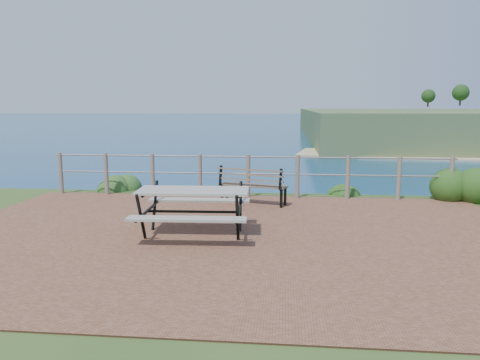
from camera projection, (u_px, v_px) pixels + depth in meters
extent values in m
cube|color=brown|center=(232.00, 237.00, 7.77)|extent=(10.00, 7.00, 0.12)
plane|color=#155C80|center=(284.00, 110.00, 204.30)|extent=(1200.00, 1200.00, 0.00)
cylinder|color=#6B5B4C|center=(61.00, 173.00, 11.42)|extent=(0.10, 0.10, 1.00)
cylinder|color=#6B5B4C|center=(106.00, 174.00, 11.31)|extent=(0.10, 0.10, 1.00)
cylinder|color=#6B5B4C|center=(153.00, 174.00, 11.20)|extent=(0.10, 0.10, 1.00)
cylinder|color=#6B5B4C|center=(200.00, 175.00, 11.09)|extent=(0.10, 0.10, 1.00)
cylinder|color=#6B5B4C|center=(248.00, 176.00, 10.98)|extent=(0.10, 0.10, 1.00)
cylinder|color=#6B5B4C|center=(297.00, 177.00, 10.87)|extent=(0.10, 0.10, 1.00)
cylinder|color=#6B5B4C|center=(348.00, 177.00, 10.76)|extent=(0.10, 0.10, 1.00)
cylinder|color=#6B5B4C|center=(399.00, 178.00, 10.64)|extent=(0.10, 0.10, 1.00)
cylinder|color=#6B5B4C|center=(451.00, 179.00, 10.53)|extent=(0.10, 0.10, 1.00)
cylinder|color=slate|center=(248.00, 157.00, 10.91)|extent=(9.40, 0.04, 0.04)
cylinder|color=slate|center=(248.00, 174.00, 10.97)|extent=(9.40, 0.04, 0.04)
cube|color=gray|center=(193.00, 191.00, 7.70)|extent=(1.85, 0.83, 0.04)
cube|color=gray|center=(193.00, 209.00, 7.75)|extent=(1.83, 0.35, 0.04)
cube|color=gray|center=(193.00, 209.00, 7.75)|extent=(1.83, 0.35, 0.04)
cylinder|color=black|center=(194.00, 212.00, 7.76)|extent=(1.57, 0.12, 0.04)
cube|color=brown|center=(253.00, 185.00, 10.21)|extent=(1.53, 0.79, 0.03)
cube|color=brown|center=(253.00, 174.00, 10.17)|extent=(1.46, 0.55, 0.34)
cube|color=black|center=(253.00, 195.00, 10.24)|extent=(0.06, 0.07, 0.41)
cube|color=black|center=(253.00, 195.00, 10.24)|extent=(0.06, 0.07, 0.41)
cube|color=black|center=(253.00, 195.00, 10.24)|extent=(0.06, 0.07, 0.41)
cube|color=black|center=(253.00, 195.00, 10.24)|extent=(0.06, 0.07, 0.41)
ellipsoid|color=#1E4615|center=(460.00, 199.00, 10.85)|extent=(1.12, 1.12, 1.60)
ellipsoid|color=#28511E|center=(118.00, 190.00, 12.05)|extent=(0.82, 0.82, 0.58)
ellipsoid|color=#1E4615|center=(344.00, 194.00, 11.53)|extent=(0.76, 0.76, 0.50)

